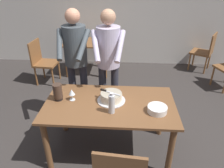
{
  "coord_description": "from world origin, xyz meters",
  "views": [
    {
      "loc": [
        0.16,
        -2.09,
        2.17
      ],
      "look_at": [
        0.01,
        0.2,
        0.9
      ],
      "focal_mm": 33.96,
      "sensor_mm": 36.0,
      "label": 1
    }
  ],
  "objects_px": {
    "plate_stack": "(157,109)",
    "main_dining_table": "(110,111)",
    "person_standing_beside": "(76,56)",
    "cake_on_platter": "(111,97)",
    "background_table": "(87,49)",
    "wine_glass_near": "(72,92)",
    "hurricane_lamp": "(58,92)",
    "background_chair_2": "(205,50)",
    "cake_knife": "(106,91)",
    "water_bottle": "(112,104)",
    "person_cutting_cake": "(108,58)",
    "background_chair_1": "(42,60)"
  },
  "relations": [
    {
      "from": "wine_glass_near",
      "to": "hurricane_lamp",
      "type": "height_order",
      "value": "hurricane_lamp"
    },
    {
      "from": "hurricane_lamp",
      "to": "background_chair_2",
      "type": "distance_m",
      "value": 3.76
    },
    {
      "from": "background_table",
      "to": "wine_glass_near",
      "type": "bearing_deg",
      "value": -84.7
    },
    {
      "from": "person_standing_beside",
      "to": "background_table",
      "type": "relative_size",
      "value": 1.72
    },
    {
      "from": "main_dining_table",
      "to": "person_cutting_cake",
      "type": "relative_size",
      "value": 0.91
    },
    {
      "from": "background_chair_1",
      "to": "background_chair_2",
      "type": "xyz_separation_m",
      "value": [
        3.54,
        0.82,
        0.0
      ]
    },
    {
      "from": "background_chair_2",
      "to": "wine_glass_near",
      "type": "bearing_deg",
      "value": -133.16
    },
    {
      "from": "main_dining_table",
      "to": "cake_on_platter",
      "type": "height_order",
      "value": "cake_on_platter"
    },
    {
      "from": "cake_on_platter",
      "to": "person_cutting_cake",
      "type": "relative_size",
      "value": 0.2
    },
    {
      "from": "cake_knife",
      "to": "person_cutting_cake",
      "type": "height_order",
      "value": "person_cutting_cake"
    },
    {
      "from": "wine_glass_near",
      "to": "background_chair_1",
      "type": "distance_m",
      "value": 2.14
    },
    {
      "from": "plate_stack",
      "to": "background_table",
      "type": "xyz_separation_m",
      "value": [
        -1.22,
        2.53,
        -0.21
      ]
    },
    {
      "from": "wine_glass_near",
      "to": "person_standing_beside",
      "type": "relative_size",
      "value": 0.08
    },
    {
      "from": "person_standing_beside",
      "to": "background_chair_2",
      "type": "height_order",
      "value": "person_standing_beside"
    },
    {
      "from": "cake_knife",
      "to": "person_cutting_cake",
      "type": "xyz_separation_m",
      "value": [
        -0.01,
        0.56,
        0.21
      ]
    },
    {
      "from": "plate_stack",
      "to": "background_chair_1",
      "type": "height_order",
      "value": "background_chair_1"
    },
    {
      "from": "cake_knife",
      "to": "background_table",
      "type": "height_order",
      "value": "cake_knife"
    },
    {
      "from": "person_cutting_cake",
      "to": "person_standing_beside",
      "type": "bearing_deg",
      "value": 176.31
    },
    {
      "from": "background_chair_1",
      "to": "person_standing_beside",
      "type": "bearing_deg",
      "value": -49.95
    },
    {
      "from": "cake_on_platter",
      "to": "person_cutting_cake",
      "type": "bearing_deg",
      "value": 97.56
    },
    {
      "from": "plate_stack",
      "to": "main_dining_table",
      "type": "bearing_deg",
      "value": 165.67
    },
    {
      "from": "person_cutting_cake",
      "to": "background_chair_2",
      "type": "bearing_deg",
      "value": 44.54
    },
    {
      "from": "background_chair_2",
      "to": "person_cutting_cake",
      "type": "bearing_deg",
      "value": -135.46
    },
    {
      "from": "water_bottle",
      "to": "person_cutting_cake",
      "type": "height_order",
      "value": "person_cutting_cake"
    },
    {
      "from": "background_table",
      "to": "background_chair_1",
      "type": "height_order",
      "value": "background_chair_1"
    },
    {
      "from": "main_dining_table",
      "to": "wine_glass_near",
      "type": "bearing_deg",
      "value": 174.28
    },
    {
      "from": "wine_glass_near",
      "to": "background_chair_1",
      "type": "bearing_deg",
      "value": 120.47
    },
    {
      "from": "wine_glass_near",
      "to": "person_cutting_cake",
      "type": "height_order",
      "value": "person_cutting_cake"
    },
    {
      "from": "hurricane_lamp",
      "to": "person_standing_beside",
      "type": "relative_size",
      "value": 0.12
    },
    {
      "from": "cake_on_platter",
      "to": "background_table",
      "type": "bearing_deg",
      "value": 106.51
    },
    {
      "from": "person_cutting_cake",
      "to": "background_table",
      "type": "height_order",
      "value": "person_cutting_cake"
    },
    {
      "from": "cake_knife",
      "to": "wine_glass_near",
      "type": "distance_m",
      "value": 0.41
    },
    {
      "from": "person_standing_beside",
      "to": "main_dining_table",
      "type": "bearing_deg",
      "value": -51.81
    },
    {
      "from": "wine_glass_near",
      "to": "water_bottle",
      "type": "bearing_deg",
      "value": -24.49
    },
    {
      "from": "main_dining_table",
      "to": "person_cutting_cake",
      "type": "bearing_deg",
      "value": 95.65
    },
    {
      "from": "person_cutting_cake",
      "to": "background_table",
      "type": "bearing_deg",
      "value": 109.36
    },
    {
      "from": "wine_glass_near",
      "to": "background_table",
      "type": "relative_size",
      "value": 0.14
    },
    {
      "from": "person_cutting_cake",
      "to": "background_chair_2",
      "type": "xyz_separation_m",
      "value": [
        2.08,
        2.05,
        -0.58
      ]
    },
    {
      "from": "wine_glass_near",
      "to": "background_chair_2",
      "type": "bearing_deg",
      "value": 46.84
    },
    {
      "from": "background_table",
      "to": "hurricane_lamp",
      "type": "bearing_deg",
      "value": -88.78
    },
    {
      "from": "wine_glass_near",
      "to": "background_chair_2",
      "type": "xyz_separation_m",
      "value": [
        2.48,
        2.64,
        -0.36
      ]
    },
    {
      "from": "plate_stack",
      "to": "background_chair_1",
      "type": "relative_size",
      "value": 0.24
    },
    {
      "from": "cake_on_platter",
      "to": "plate_stack",
      "type": "bearing_deg",
      "value": -19.97
    },
    {
      "from": "cake_knife",
      "to": "plate_stack",
      "type": "xyz_separation_m",
      "value": [
        0.59,
        -0.22,
        -0.08
      ]
    },
    {
      "from": "cake_on_platter",
      "to": "background_chair_1",
      "type": "distance_m",
      "value": 2.4
    },
    {
      "from": "water_bottle",
      "to": "background_chair_2",
      "type": "xyz_separation_m",
      "value": [
        1.98,
        2.87,
        -0.37
      ]
    },
    {
      "from": "water_bottle",
      "to": "background_chair_2",
      "type": "relative_size",
      "value": 0.28
    },
    {
      "from": "cake_knife",
      "to": "hurricane_lamp",
      "type": "distance_m",
      "value": 0.58
    },
    {
      "from": "plate_stack",
      "to": "person_standing_beside",
      "type": "height_order",
      "value": "person_standing_beside"
    },
    {
      "from": "cake_knife",
      "to": "wine_glass_near",
      "type": "xyz_separation_m",
      "value": [
        -0.41,
        -0.04,
        -0.01
      ]
    }
  ]
}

